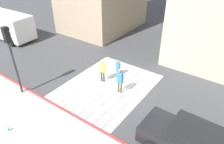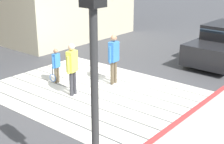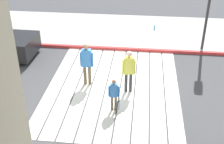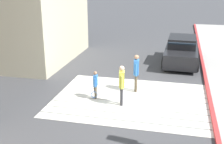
# 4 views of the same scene
# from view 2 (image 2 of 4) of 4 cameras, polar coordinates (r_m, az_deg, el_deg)

# --- Properties ---
(ground_plane) EXTENTS (120.00, 120.00, 0.00)m
(ground_plane) POSITION_cam_2_polar(r_m,az_deg,el_deg) (10.65, -3.40, -3.37)
(ground_plane) COLOR #424244
(crosswalk_stripes) EXTENTS (6.40, 4.90, 0.01)m
(crosswalk_stripes) POSITION_cam_2_polar(r_m,az_deg,el_deg) (10.64, -3.40, -3.35)
(crosswalk_stripes) COLOR silver
(crosswalk_stripes) RESTS_ON ground
(curb_painted) EXTENTS (0.16, 40.00, 0.13)m
(curb_painted) POSITION_cam_2_polar(r_m,az_deg,el_deg) (8.92, 12.28, -7.95)
(curb_painted) COLOR #BC3333
(curb_painted) RESTS_ON ground
(traffic_light_corner) EXTENTS (0.39, 0.28, 4.24)m
(traffic_light_corner) POSITION_cam_2_polar(r_m,az_deg,el_deg) (4.74, -3.39, 6.77)
(traffic_light_corner) COLOR #2D2D2D
(traffic_light_corner) RESTS_ON ground
(pedestrian_adult_lead) EXTENTS (0.27, 0.48, 1.65)m
(pedestrian_adult_lead) POSITION_cam_2_polar(r_m,az_deg,el_deg) (10.11, -6.88, 1.07)
(pedestrian_adult_lead) COLOR #333338
(pedestrian_adult_lead) RESTS_ON ground
(pedestrian_adult_trailing) EXTENTS (0.24, 0.50, 1.69)m
(pedestrian_adult_trailing) POSITION_cam_2_polar(r_m,az_deg,el_deg) (10.99, 0.30, 2.81)
(pedestrian_adult_trailing) COLOR brown
(pedestrian_adult_trailing) RESTS_ON ground
(pedestrian_child_with_racket) EXTENTS (0.29, 0.38, 1.20)m
(pedestrian_child_with_racket) POSITION_cam_2_polar(r_m,az_deg,el_deg) (11.30, -9.63, 1.33)
(pedestrian_child_with_racket) COLOR brown
(pedestrian_child_with_racket) RESTS_ON ground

